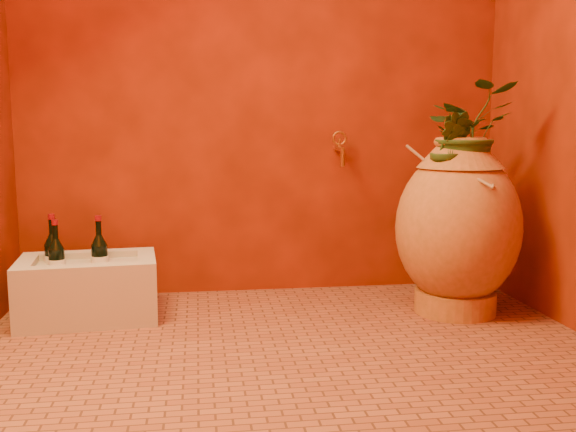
{
  "coord_description": "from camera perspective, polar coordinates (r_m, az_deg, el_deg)",
  "views": [
    {
      "loc": [
        -0.35,
        -2.36,
        0.87
      ],
      "look_at": [
        0.04,
        0.35,
        0.49
      ],
      "focal_mm": 40.0,
      "sensor_mm": 36.0,
      "label": 1
    }
  ],
  "objects": [
    {
      "name": "wine_bottle_a",
      "position": [
        3.09,
        -19.86,
        -3.89
      ],
      "size": [
        0.07,
        0.07,
        0.3
      ],
      "color": "black",
      "rests_on": "stone_basin"
    },
    {
      "name": "plant_side",
      "position": [
        2.96,
        14.23,
        5.83
      ],
      "size": [
        0.22,
        0.21,
        0.33
      ],
      "primitive_type": "imported",
      "rotation": [
        0.0,
        0.0,
        -0.45
      ],
      "color": "#244318",
      "rests_on": "amphora"
    },
    {
      "name": "stone_basin",
      "position": [
        3.08,
        -17.33,
        -6.27
      ],
      "size": [
        0.64,
        0.46,
        0.28
      ],
      "rotation": [
        0.0,
        0.0,
        0.09
      ],
      "color": "#B8AC98",
      "rests_on": "floor"
    },
    {
      "name": "wine_bottle_b",
      "position": [
        3.09,
        -16.39,
        -3.68
      ],
      "size": [
        0.08,
        0.08,
        0.31
      ],
      "color": "black",
      "rests_on": "stone_basin"
    },
    {
      "name": "wall_back",
      "position": [
        3.4,
        -2.22,
        14.33
      ],
      "size": [
        2.5,
        0.02,
        2.5
      ],
      "primitive_type": "cube",
      "color": "#561804",
      "rests_on": "ground"
    },
    {
      "name": "plant_main",
      "position": [
        3.06,
        15.65,
        7.23
      ],
      "size": [
        0.42,
        0.36,
        0.45
      ],
      "primitive_type": "imported",
      "rotation": [
        0.0,
        0.0,
        0.04
      ],
      "color": "#244318",
      "rests_on": "amphora"
    },
    {
      "name": "wall_tap",
      "position": [
        3.35,
        4.64,
        6.12
      ],
      "size": [
        0.08,
        0.17,
        0.18
      ],
      "color": "#AD7328",
      "rests_on": "wall_back"
    },
    {
      "name": "wine_bottle_c",
      "position": [
        3.15,
        -20.13,
        -3.56
      ],
      "size": [
        0.08,
        0.08,
        0.32
      ],
      "color": "black",
      "rests_on": "stone_basin"
    },
    {
      "name": "floor",
      "position": [
        2.54,
        0.28,
        -12.13
      ],
      "size": [
        2.5,
        2.5,
        0.0
      ],
      "primitive_type": "plane",
      "color": "brown",
      "rests_on": "ground"
    },
    {
      "name": "amphora",
      "position": [
        3.09,
        14.86,
        -0.92
      ],
      "size": [
        0.68,
        0.68,
        0.82
      ],
      "rotation": [
        0.0,
        0.0,
        0.2
      ],
      "color": "#BA7234",
      "rests_on": "floor"
    }
  ]
}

